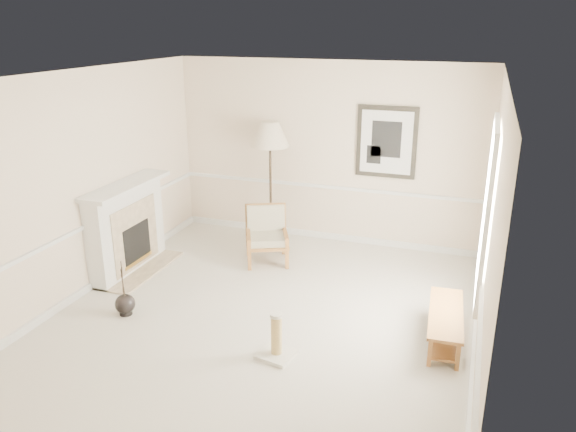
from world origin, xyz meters
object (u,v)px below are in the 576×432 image
object	(u,v)px
floor_vase	(125,305)
bench	(445,322)
floor_lamp	(270,138)
scratching_post	(276,343)
armchair	(267,232)

from	to	relation	value
floor_vase	bench	world-z (taller)	floor_vase
floor_lamp	floor_vase	bearing A→B (deg)	-105.08
bench	scratching_post	world-z (taller)	scratching_post
armchair	scratching_post	bearing A→B (deg)	-91.16
armchair	scratching_post	world-z (taller)	armchair
floor_lamp	scratching_post	distance (m)	3.80
armchair	floor_lamp	world-z (taller)	floor_lamp
armchair	scratching_post	xyz separation A→B (m)	(1.05, -2.42, -0.28)
armchair	floor_lamp	xyz separation A→B (m)	(-0.24, 0.80, 1.27)
floor_lamp	bench	world-z (taller)	floor_lamp
armchair	bench	bearing A→B (deg)	-53.03
floor_lamp	armchair	bearing A→B (deg)	-73.63
floor_vase	armchair	xyz separation A→B (m)	(1.04, 2.17, 0.31)
armchair	bench	world-z (taller)	armchair
floor_vase	floor_lamp	bearing A→B (deg)	74.92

